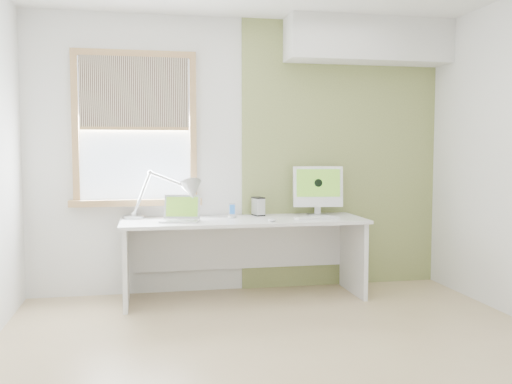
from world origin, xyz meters
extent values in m
cube|color=tan|center=(0.00, 0.00, -0.01)|extent=(4.00, 3.50, 0.02)
cube|color=white|center=(0.00, 1.76, 1.30)|extent=(4.00, 0.02, 2.60)
cube|color=white|center=(0.00, -1.76, 1.30)|extent=(4.00, 0.02, 2.60)
cube|color=olive|center=(1.00, 1.74, 1.30)|extent=(2.00, 0.02, 2.60)
cube|color=white|center=(1.20, 1.57, 2.40)|extent=(1.60, 0.40, 0.42)
cube|color=#A47A49|center=(-1.53, 1.72, 1.55)|extent=(0.06, 0.06, 1.42)
cube|color=#A47A49|center=(-0.47, 1.72, 1.55)|extent=(0.06, 0.06, 1.42)
cube|color=#A47A49|center=(-1.00, 1.72, 2.23)|extent=(1.00, 0.06, 0.06)
cube|color=#A47A49|center=(-1.00, 1.70, 0.87)|extent=(1.20, 0.14, 0.06)
cube|color=#D1E2F9|center=(-1.00, 1.74, 1.55)|extent=(1.00, 0.01, 1.30)
cube|color=beige|center=(-1.00, 1.70, 1.88)|extent=(0.98, 0.02, 0.65)
cube|color=#A47A49|center=(-1.00, 1.70, 1.55)|extent=(0.98, 0.03, 0.03)
cube|color=silver|center=(-0.05, 1.38, 0.71)|extent=(2.20, 0.70, 0.03)
cube|color=silver|center=(-1.10, 1.38, 0.35)|extent=(0.04, 0.64, 0.70)
cube|color=silver|center=(1.00, 1.38, 0.35)|extent=(0.04, 0.64, 0.70)
cube|color=silver|center=(-0.05, 1.70, 0.45)|extent=(2.08, 0.02, 0.48)
cylinder|color=silver|center=(-1.02, 1.61, 0.74)|extent=(0.22, 0.22, 0.03)
sphere|color=silver|center=(-1.02, 1.61, 0.76)|extent=(0.07, 0.07, 0.05)
cylinder|color=silver|center=(-0.95, 1.59, 0.96)|extent=(0.18, 0.07, 0.40)
sphere|color=silver|center=(-0.87, 1.57, 1.15)|extent=(0.06, 0.06, 0.05)
cylinder|color=silver|center=(-0.71, 1.51, 1.09)|extent=(0.35, 0.16, 0.15)
sphere|color=silver|center=(-0.54, 1.45, 1.02)|extent=(0.05, 0.05, 0.04)
cone|color=silver|center=(-0.51, 1.44, 0.99)|extent=(0.24, 0.29, 0.24)
cube|color=silver|center=(-0.63, 1.31, 0.74)|extent=(0.37, 0.30, 0.02)
cube|color=#B2B5B7|center=(-0.63, 1.31, 0.75)|extent=(0.30, 0.20, 0.00)
cube|color=silver|center=(-0.60, 1.42, 0.85)|extent=(0.33, 0.15, 0.21)
cube|color=#4F7F1F|center=(-0.60, 1.41, 0.85)|extent=(0.29, 0.12, 0.17)
cylinder|color=silver|center=(-0.14, 1.48, 0.74)|extent=(0.09, 0.09, 0.02)
cube|color=silver|center=(-0.14, 1.48, 0.81)|extent=(0.06, 0.03, 0.12)
cube|color=#194C99|center=(-0.14, 1.47, 0.81)|extent=(0.05, 0.01, 0.09)
cube|color=silver|center=(0.13, 1.62, 0.82)|extent=(0.11, 0.15, 0.18)
cube|color=black|center=(0.13, 1.62, 0.90)|extent=(0.12, 0.15, 0.01)
cube|color=black|center=(0.13, 1.62, 0.74)|extent=(0.12, 0.15, 0.01)
cube|color=silver|center=(0.71, 1.54, 0.74)|extent=(0.19, 0.18, 0.01)
cube|color=silver|center=(0.71, 1.57, 0.82)|extent=(0.06, 0.03, 0.16)
cube|color=white|center=(0.71, 1.56, 1.00)|extent=(0.48, 0.15, 0.39)
cube|color=#4F7F1F|center=(0.70, 1.54, 1.04)|extent=(0.42, 0.08, 0.26)
cylinder|color=black|center=(0.70, 1.53, 1.04)|extent=(0.08, 0.02, 0.08)
cube|color=white|center=(0.60, 1.26, 0.74)|extent=(0.41, 0.14, 0.01)
cube|color=white|center=(0.60, 1.26, 0.75)|extent=(0.38, 0.11, 0.00)
ellipsoid|color=white|center=(0.17, 1.15, 0.75)|extent=(0.11, 0.13, 0.03)
camera|label=1|loc=(-0.93, -3.62, 1.36)|focal=39.65mm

